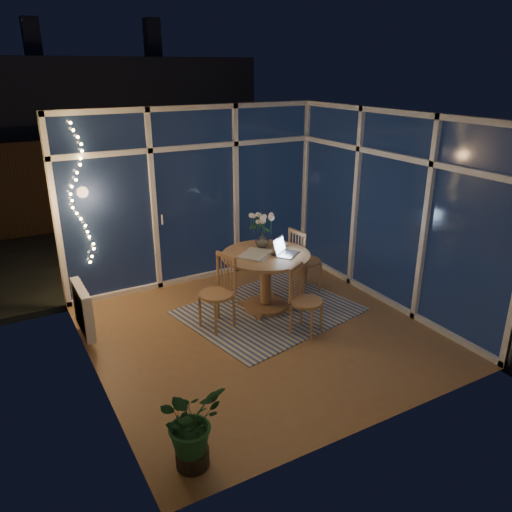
# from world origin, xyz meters

# --- Properties ---
(floor) EXTENTS (4.00, 4.00, 0.00)m
(floor) POSITION_xyz_m (0.00, 0.00, 0.00)
(floor) COLOR #936440
(floor) RESTS_ON ground
(ceiling) EXTENTS (4.00, 4.00, 0.00)m
(ceiling) POSITION_xyz_m (0.00, 0.00, 2.60)
(ceiling) COLOR silver
(ceiling) RESTS_ON wall_back
(wall_back) EXTENTS (4.00, 0.04, 2.60)m
(wall_back) POSITION_xyz_m (0.00, 2.00, 1.30)
(wall_back) COLOR silver
(wall_back) RESTS_ON floor
(wall_front) EXTENTS (4.00, 0.04, 2.60)m
(wall_front) POSITION_xyz_m (0.00, -2.00, 1.30)
(wall_front) COLOR silver
(wall_front) RESTS_ON floor
(wall_left) EXTENTS (0.04, 4.00, 2.60)m
(wall_left) POSITION_xyz_m (-2.00, 0.00, 1.30)
(wall_left) COLOR silver
(wall_left) RESTS_ON floor
(wall_right) EXTENTS (0.04, 4.00, 2.60)m
(wall_right) POSITION_xyz_m (2.00, 0.00, 1.30)
(wall_right) COLOR silver
(wall_right) RESTS_ON floor
(window_wall_back) EXTENTS (4.00, 0.10, 2.60)m
(window_wall_back) POSITION_xyz_m (0.00, 1.96, 1.30)
(window_wall_back) COLOR white
(window_wall_back) RESTS_ON floor
(window_wall_right) EXTENTS (0.10, 4.00, 2.60)m
(window_wall_right) POSITION_xyz_m (1.96, 0.00, 1.30)
(window_wall_right) COLOR white
(window_wall_right) RESTS_ON floor
(radiator) EXTENTS (0.10, 0.70, 0.58)m
(radiator) POSITION_xyz_m (-1.94, 0.90, 0.40)
(radiator) COLOR silver
(radiator) RESTS_ON wall_left
(fairy_lights) EXTENTS (0.24, 0.10, 1.85)m
(fairy_lights) POSITION_xyz_m (-1.65, 1.88, 1.52)
(fairy_lights) COLOR #FFC466
(fairy_lights) RESTS_ON window_wall_back
(garden_patio) EXTENTS (12.00, 6.00, 0.10)m
(garden_patio) POSITION_xyz_m (0.50, 5.00, -0.06)
(garden_patio) COLOR black
(garden_patio) RESTS_ON ground
(garden_fence) EXTENTS (11.00, 0.08, 1.80)m
(garden_fence) POSITION_xyz_m (0.00, 5.50, 0.90)
(garden_fence) COLOR #3D2A16
(garden_fence) RESTS_ON ground
(neighbour_roof) EXTENTS (7.00, 3.00, 2.20)m
(neighbour_roof) POSITION_xyz_m (0.30, 8.50, 2.20)
(neighbour_roof) COLOR #373B43
(neighbour_roof) RESTS_ON ground
(garden_shrubs) EXTENTS (0.90, 0.90, 0.90)m
(garden_shrubs) POSITION_xyz_m (-0.80, 3.40, 0.45)
(garden_shrubs) COLOR black
(garden_shrubs) RESTS_ON ground
(rug) EXTENTS (2.45, 2.11, 0.01)m
(rug) POSITION_xyz_m (0.37, 0.44, 0.01)
(rug) COLOR beige
(rug) RESTS_ON floor
(dining_table) EXTENTS (1.37, 1.37, 0.80)m
(dining_table) POSITION_xyz_m (0.37, 0.54, 0.40)
(dining_table) COLOR #8E5E40
(dining_table) RESTS_ON floor
(chair_left) EXTENTS (0.55, 0.55, 0.96)m
(chair_left) POSITION_xyz_m (-0.43, 0.39, 0.48)
(chair_left) COLOR #8E5E40
(chair_left) RESTS_ON floor
(chair_right) EXTENTS (0.50, 0.50, 0.98)m
(chair_right) POSITION_xyz_m (1.16, 0.74, 0.49)
(chair_right) COLOR #8E5E40
(chair_right) RESTS_ON floor
(chair_front) EXTENTS (0.56, 0.56, 0.88)m
(chair_front) POSITION_xyz_m (0.47, -0.27, 0.44)
(chair_front) COLOR #8E5E40
(chair_front) RESTS_ON floor
(laptop) EXTENTS (0.42, 0.41, 0.23)m
(laptop) POSITION_xyz_m (0.60, 0.38, 0.91)
(laptop) COLOR #B9B8BD
(laptop) RESTS_ON dining_table
(flower_vase) EXTENTS (0.24, 0.24, 0.21)m
(flower_vase) POSITION_xyz_m (0.45, 0.77, 0.90)
(flower_vase) COLOR silver
(flower_vase) RESTS_ON dining_table
(bowl) EXTENTS (0.18, 0.18, 0.04)m
(bowl) POSITION_xyz_m (0.70, 0.69, 0.82)
(bowl) COLOR white
(bowl) RESTS_ON dining_table
(newspapers) EXTENTS (0.53, 0.51, 0.02)m
(newspapers) POSITION_xyz_m (0.24, 0.57, 0.81)
(newspapers) COLOR beige
(newspapers) RESTS_ON dining_table
(phone) EXTENTS (0.12, 0.07, 0.01)m
(phone) POSITION_xyz_m (0.46, 0.45, 0.80)
(phone) COLOR black
(phone) RESTS_ON dining_table
(potted_plant) EXTENTS (0.67, 0.62, 0.76)m
(potted_plant) POSITION_xyz_m (-1.61, -1.64, 0.38)
(potted_plant) COLOR #1C4E27
(potted_plant) RESTS_ON floor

